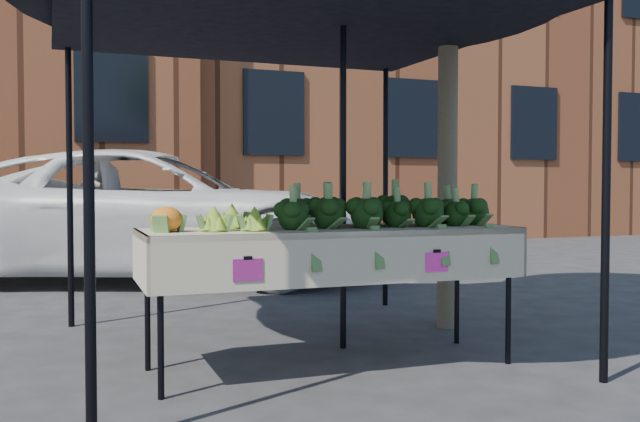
% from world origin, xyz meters
% --- Properties ---
extents(ground, '(90.00, 90.00, 0.00)m').
position_xyz_m(ground, '(0.00, 0.00, 0.00)').
color(ground, '#28282A').
extents(table, '(2.42, 0.85, 0.90)m').
position_xyz_m(table, '(0.17, -0.14, 0.45)').
color(table, '#BDAF99').
rests_on(table, ground).
extents(canopy, '(3.16, 3.16, 2.74)m').
position_xyz_m(canopy, '(0.10, 0.40, 1.37)').
color(canopy, black).
rests_on(canopy, ground).
extents(broccoli_heap, '(1.54, 0.57, 0.26)m').
position_xyz_m(broccoli_heap, '(0.53, -0.12, 1.03)').
color(broccoli_heap, black).
rests_on(broccoli_heap, table).
extents(romanesco_cluster, '(0.43, 0.57, 0.20)m').
position_xyz_m(romanesco_cluster, '(-0.49, -0.11, 1.00)').
color(romanesco_cluster, '#7CAE35').
rests_on(romanesco_cluster, table).
extents(cauliflower_pair, '(0.20, 0.20, 0.18)m').
position_xyz_m(cauliflower_pair, '(-0.88, -0.19, 0.99)').
color(cauliflower_pair, orange).
rests_on(cauliflower_pair, table).
extents(vehicle, '(2.49, 3.09, 5.82)m').
position_xyz_m(vehicle, '(-0.29, 4.67, 2.91)').
color(vehicle, white).
rests_on(vehicle, ground).
extents(street_tree, '(2.36, 2.36, 4.66)m').
position_xyz_m(street_tree, '(1.54, 0.69, 2.33)').
color(street_tree, '#1E4C14').
rests_on(street_tree, ground).
extents(building_right, '(12.00, 8.00, 8.50)m').
position_xyz_m(building_right, '(7.00, 12.50, 4.25)').
color(building_right, brown).
rests_on(building_right, ground).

